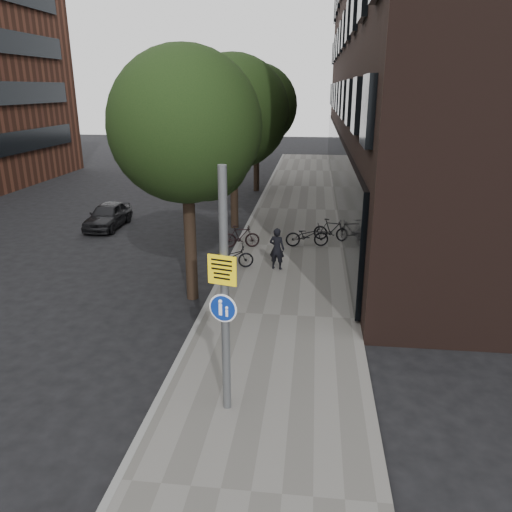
# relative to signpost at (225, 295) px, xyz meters

# --- Properties ---
(ground) EXTENTS (120.00, 120.00, 0.00)m
(ground) POSITION_rel_signpost_xyz_m (0.52, 1.15, -2.61)
(ground) COLOR black
(ground) RESTS_ON ground
(sidewalk) EXTENTS (4.50, 60.00, 0.12)m
(sidewalk) POSITION_rel_signpost_xyz_m (0.77, 11.15, -2.55)
(sidewalk) COLOR #605E59
(sidewalk) RESTS_ON ground
(curb_edge) EXTENTS (0.15, 60.00, 0.13)m
(curb_edge) POSITION_rel_signpost_xyz_m (-1.48, 11.15, -2.54)
(curb_edge) COLOR slate
(curb_edge) RESTS_ON ground
(building_right_dark_brick) EXTENTS (12.00, 40.00, 18.00)m
(building_right_dark_brick) POSITION_rel_signpost_xyz_m (9.02, 23.15, 6.39)
(building_right_dark_brick) COLOR black
(building_right_dark_brick) RESTS_ON ground
(street_tree_near) EXTENTS (4.40, 4.40, 7.50)m
(street_tree_near) POSITION_rel_signpost_xyz_m (-2.01, 5.79, 2.50)
(street_tree_near) COLOR black
(street_tree_near) RESTS_ON ground
(street_tree_mid) EXTENTS (5.00, 5.00, 7.80)m
(street_tree_mid) POSITION_rel_signpost_xyz_m (-2.01, 14.29, 2.50)
(street_tree_mid) COLOR black
(street_tree_mid) RESTS_ON ground
(street_tree_far) EXTENTS (5.00, 5.00, 7.80)m
(street_tree_far) POSITION_rel_signpost_xyz_m (-2.01, 23.29, 2.50)
(street_tree_far) COLOR black
(street_tree_far) RESTS_ON ground
(signpost) EXTENTS (0.56, 0.17, 4.93)m
(signpost) POSITION_rel_signpost_xyz_m (0.00, 0.00, 0.00)
(signpost) COLOR #595B5E
(signpost) RESTS_ON sidewalk
(pedestrian) EXTENTS (0.62, 0.47, 1.51)m
(pedestrian) POSITION_rel_signpost_xyz_m (0.37, 8.32, -1.73)
(pedestrian) COLOR black
(pedestrian) RESTS_ON sidewalk
(parked_bike_facade_near) EXTENTS (1.83, 0.88, 0.92)m
(parked_bike_facade_near) POSITION_rel_signpost_xyz_m (1.40, 11.16, -2.03)
(parked_bike_facade_near) COLOR black
(parked_bike_facade_near) RESTS_ON sidewalk
(parked_bike_facade_far) EXTENTS (1.64, 0.81, 0.95)m
(parked_bike_facade_far) POSITION_rel_signpost_xyz_m (2.43, 12.06, -2.01)
(parked_bike_facade_far) COLOR black
(parked_bike_facade_far) RESTS_ON sidewalk
(parked_bike_curb_near) EXTENTS (1.73, 0.96, 0.86)m
(parked_bike_curb_near) POSITION_rel_signpost_xyz_m (-1.28, 8.22, -2.06)
(parked_bike_curb_near) COLOR black
(parked_bike_curb_near) RESTS_ON sidewalk
(parked_bike_curb_far) EXTENTS (1.59, 0.72, 0.92)m
(parked_bike_curb_far) POSITION_rel_signpost_xyz_m (-1.28, 10.70, -2.03)
(parked_bike_curb_far) COLOR black
(parked_bike_curb_far) RESTS_ON sidewalk
(parked_car_near) EXTENTS (1.42, 3.50, 1.19)m
(parked_car_near) POSITION_rel_signpost_xyz_m (-8.03, 13.42, -2.01)
(parked_car_near) COLOR black
(parked_car_near) RESTS_ON ground
(parked_car_mid) EXTENTS (1.56, 3.40, 1.08)m
(parked_car_mid) POSITION_rel_signpost_xyz_m (-8.67, 23.96, -2.07)
(parked_car_mid) COLOR #59191C
(parked_car_mid) RESTS_ON ground
(parked_car_far) EXTENTS (1.92, 4.42, 1.27)m
(parked_car_far) POSITION_rel_signpost_xyz_m (-7.94, 28.56, -1.98)
(parked_car_far) COLOR black
(parked_car_far) RESTS_ON ground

